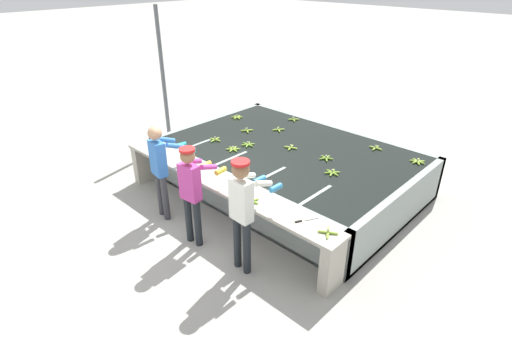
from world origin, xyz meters
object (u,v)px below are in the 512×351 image
Objects in this scene: banana_bunch_floating_5 at (294,119)px; banana_bunch_floating_9 at (233,149)px; banana_bunch_floating_0 at (279,130)px; banana_bunch_floating_4 at (417,161)px; worker_1 at (192,187)px; banana_bunch_floating_11 at (237,117)px; worker_2 at (243,205)px; banana_bunch_floating_2 at (376,148)px; knife_0 at (182,160)px; worker_0 at (161,164)px; banana_bunch_floating_10 at (248,144)px; banana_bunch_ledge_2 at (328,232)px; banana_bunch_floating_8 at (332,172)px; knife_1 at (303,220)px; banana_bunch_ledge_1 at (191,169)px; banana_bunch_floating_1 at (247,130)px; banana_bunch_floating_7 at (291,147)px; support_post_left at (163,80)px; banana_bunch_floating_6 at (326,158)px; banana_bunch_ledge_0 at (251,201)px; banana_bunch_floating_3 at (215,140)px.

banana_bunch_floating_9 is (0.20, -2.08, -0.00)m from banana_bunch_floating_5.
banana_bunch_floating_0 is 0.87× the size of banana_bunch_floating_4.
worker_1 is 3.58m from banana_bunch_floating_11.
banana_bunch_floating_5 is (-2.03, 3.62, -0.23)m from worker_2.
banana_bunch_floating_2 is 0.89× the size of knife_0.
banana_bunch_floating_5 is (-0.07, 3.59, -0.17)m from worker_0.
banana_bunch_floating_10 is at bearing 74.88° from knife_0.
banana_bunch_floating_8 is at bearing 122.13° from banana_bunch_ledge_2.
knife_0 and knife_1 have the same top height.
banana_bunch_floating_9 is (-2.77, -1.89, 0.00)m from banana_bunch_floating_4.
worker_2 is 3.57m from banana_bunch_floating_4.
banana_bunch_ledge_1 is (0.29, -3.15, 0.00)m from banana_bunch_floating_5.
banana_bunch_floating_8 is 1.00× the size of banana_bunch_floating_9.
knife_0 is (0.19, -1.83, -0.01)m from banana_bunch_floating_1.
banana_bunch_floating_7 is at bearing 33.51° from banana_bunch_floating_10.
banana_bunch_floating_5 is at bearing 103.33° from banana_bunch_floating_0.
banana_bunch_floating_10 is at bearing -1.19° from support_post_left.
banana_bunch_floating_6 is 0.98× the size of banana_bunch_ledge_0.
banana_bunch_ledge_0 reaches higher than banana_bunch_floating_5.
banana_bunch_floating_6 is at bearing 116.19° from knife_1.
worker_0 is at bearing -110.69° from banana_bunch_floating_7.
worker_2 reaches higher than banana_bunch_floating_10.
banana_bunch_floating_0 is 0.86× the size of banana_bunch_floating_8.
banana_bunch_floating_7 is 1.06× the size of banana_bunch_ledge_2.
banana_bunch_floating_4 is at bearing 42.93° from knife_0.
worker_0 reaches higher than banana_bunch_ledge_1.
banana_bunch_floating_10 is at bearing -175.86° from banana_bunch_floating_8.
banana_bunch_floating_1 is 3.81m from banana_bunch_ledge_2.
worker_1 is 5.01× the size of knife_1.
banana_bunch_floating_1 is 1.84m from knife_0.
worker_1 reaches higher than banana_bunch_floating_7.
worker_0 is 4.48m from banana_bunch_floating_4.
banana_bunch_floating_8 is 1.64m from banana_bunch_ledge_0.
worker_2 is at bearing -23.20° from support_post_left.
banana_bunch_floating_2 is 3.64m from knife_0.
banana_bunch_floating_11 is 1.08× the size of banana_bunch_ledge_2.
banana_bunch_floating_4 is 2.29m from banana_bunch_floating_7.
banana_bunch_floating_9 is (0.03, -1.36, -0.00)m from banana_bunch_floating_0.
banana_bunch_floating_0 and banana_bunch_floating_8 have the same top height.
worker_1 is 3.71m from banana_bunch_floating_2.
worker_0 reaches higher than banana_bunch_floating_11.
banana_bunch_floating_3 is 2.04m from banana_bunch_floating_5.
worker_0 is 3.60m from banana_bunch_floating_5.
support_post_left reaches higher than banana_bunch_ledge_1.
banana_bunch_floating_4 is (3.26, 1.02, -0.00)m from banana_bunch_floating_1.
banana_bunch_floating_10 reaches higher than knife_0.
banana_bunch_floating_4 is at bearing 28.17° from banana_bunch_floating_7.
banana_bunch_floating_11 is (-2.06, 2.92, -0.15)m from worker_1.
worker_0 is 6.92× the size of banana_bunch_floating_0.
banana_bunch_floating_9 is at bearing 160.81° from banana_bunch_ledge_2.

